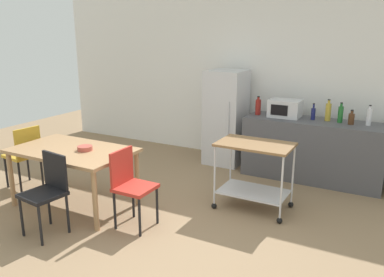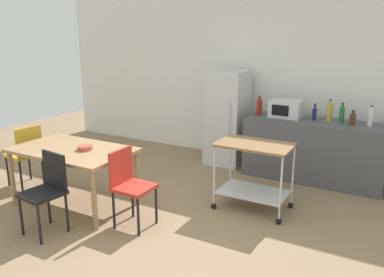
# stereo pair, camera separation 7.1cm
# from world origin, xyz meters

# --- Properties ---
(ground_plane) EXTENTS (12.00, 12.00, 0.00)m
(ground_plane) POSITION_xyz_m (0.00, 0.00, 0.00)
(ground_plane) COLOR #8C7051
(back_wall) EXTENTS (8.40, 0.12, 2.90)m
(back_wall) POSITION_xyz_m (0.00, 3.20, 1.45)
(back_wall) COLOR white
(back_wall) RESTS_ON ground_plane
(kitchen_counter) EXTENTS (2.00, 0.64, 0.90)m
(kitchen_counter) POSITION_xyz_m (0.90, 2.60, 0.45)
(kitchen_counter) COLOR #4C4C51
(kitchen_counter) RESTS_ON ground_plane
(dining_table) EXTENTS (1.50, 0.90, 0.75)m
(dining_table) POSITION_xyz_m (-1.53, 0.22, 0.67)
(dining_table) COLOR #A37A51
(dining_table) RESTS_ON ground_plane
(chair_mustard) EXTENTS (0.45, 0.45, 0.89)m
(chair_mustard) POSITION_xyz_m (-2.57, 0.33, 0.52)
(chair_mustard) COLOR gold
(chair_mustard) RESTS_ON ground_plane
(chair_black) EXTENTS (0.45, 0.45, 0.89)m
(chair_black) POSITION_xyz_m (-1.27, -0.44, 0.52)
(chair_black) COLOR black
(chair_black) RESTS_ON ground_plane
(chair_red) EXTENTS (0.40, 0.40, 0.89)m
(chair_red) POSITION_xyz_m (-0.58, 0.12, 0.52)
(chair_red) COLOR #B72D23
(chair_red) RESTS_ON ground_plane
(refrigerator) EXTENTS (0.60, 0.63, 1.55)m
(refrigerator) POSITION_xyz_m (-0.55, 2.70, 0.78)
(refrigerator) COLOR silver
(refrigerator) RESTS_ON ground_plane
(kitchen_cart) EXTENTS (0.91, 0.57, 0.85)m
(kitchen_cart) POSITION_xyz_m (0.49, 1.21, 0.57)
(kitchen_cart) COLOR brown
(kitchen_cart) RESTS_ON ground_plane
(bottle_hot_sauce) EXTENTS (0.08, 0.08, 0.29)m
(bottle_hot_sauce) POSITION_xyz_m (0.03, 2.61, 1.02)
(bottle_hot_sauce) COLOR maroon
(bottle_hot_sauce) RESTS_ON kitchen_counter
(microwave) EXTENTS (0.46, 0.35, 0.26)m
(microwave) POSITION_xyz_m (0.44, 2.64, 1.03)
(microwave) COLOR silver
(microwave) RESTS_ON kitchen_counter
(bottle_vinegar) EXTENTS (0.06, 0.06, 0.24)m
(bottle_vinegar) POSITION_xyz_m (0.86, 2.65, 0.99)
(bottle_vinegar) COLOR navy
(bottle_vinegar) RESTS_ON kitchen_counter
(bottle_sparkling_water) EXTENTS (0.08, 0.08, 0.31)m
(bottle_sparkling_water) POSITION_xyz_m (1.06, 2.68, 1.03)
(bottle_sparkling_water) COLOR gold
(bottle_sparkling_water) RESTS_ON kitchen_counter
(bottle_soy_sauce) EXTENTS (0.07, 0.07, 0.29)m
(bottle_soy_sauce) POSITION_xyz_m (1.24, 2.64, 1.02)
(bottle_soy_sauce) COLOR #1E6628
(bottle_soy_sauce) RESTS_ON kitchen_counter
(bottle_olive_oil) EXTENTS (0.08, 0.08, 0.21)m
(bottle_olive_oil) POSITION_xyz_m (1.39, 2.59, 0.98)
(bottle_olive_oil) COLOR #4C2D19
(bottle_olive_oil) RESTS_ON kitchen_counter
(bottle_wine) EXTENTS (0.07, 0.07, 0.28)m
(bottle_wine) POSITION_xyz_m (1.61, 2.64, 1.02)
(bottle_wine) COLOR silver
(bottle_wine) RESTS_ON kitchen_counter
(fruit_bowl) EXTENTS (0.18, 0.18, 0.06)m
(fruit_bowl) POSITION_xyz_m (-1.35, 0.25, 0.78)
(fruit_bowl) COLOR #B24C3F
(fruit_bowl) RESTS_ON dining_table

